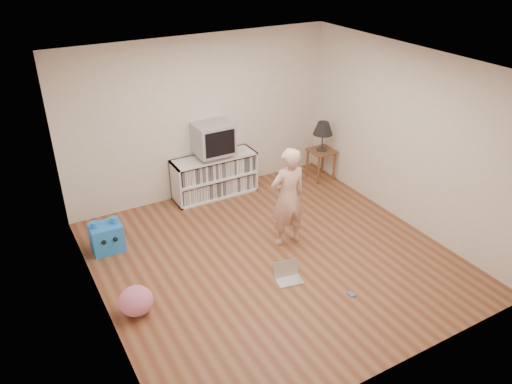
{
  "coord_description": "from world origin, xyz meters",
  "views": [
    {
      "loc": [
        -2.95,
        -4.75,
        4.0
      ],
      "look_at": [
        -0.03,
        0.4,
        0.84
      ],
      "focal_mm": 35.0,
      "sensor_mm": 36.0,
      "label": 1
    }
  ],
  "objects": [
    {
      "name": "table_lamp",
      "position": [
        1.99,
        1.65,
        0.94
      ],
      "size": [
        0.34,
        0.34,
        0.52
      ],
      "color": "#333333",
      "rests_on": "side_table"
    },
    {
      "name": "plush_blue",
      "position": [
        -1.9,
        1.29,
        0.21
      ],
      "size": [
        0.43,
        0.38,
        0.49
      ],
      "rotation": [
        0.0,
        0.0,
        -0.02
      ],
      "color": "#1D81F0",
      "rests_on": "ground"
    },
    {
      "name": "plush_pink",
      "position": [
        -1.95,
        -0.16,
        0.17
      ],
      "size": [
        0.42,
        0.42,
        0.34
      ],
      "primitive_type": "ellipsoid",
      "rotation": [
        0.0,
        0.0,
        -0.05
      ],
      "color": "pink",
      "rests_on": "ground"
    },
    {
      "name": "media_unit",
      "position": [
        0.1,
        2.04,
        0.35
      ],
      "size": [
        1.4,
        0.45,
        0.7
      ],
      "color": "white",
      "rests_on": "ground"
    },
    {
      "name": "walls",
      "position": [
        0.0,
        0.0,
        1.3
      ],
      "size": [
        4.52,
        4.52,
        2.6
      ],
      "color": "silver",
      "rests_on": "ground"
    },
    {
      "name": "ground",
      "position": [
        0.0,
        0.0,
        0.0
      ],
      "size": [
        4.5,
        4.5,
        0.0
      ],
      "primitive_type": "plane",
      "color": "brown",
      "rests_on": "ground"
    },
    {
      "name": "playing_cards",
      "position": [
        0.43,
        -1.16,
        0.01
      ],
      "size": [
        0.07,
        0.1,
        0.02
      ],
      "primitive_type": "cube",
      "rotation": [
        0.0,
        0.0,
        0.09
      ],
      "color": "#4872C2",
      "rests_on": "ground"
    },
    {
      "name": "ceiling",
      "position": [
        0.0,
        0.0,
        2.6
      ],
      "size": [
        4.5,
        4.5,
        0.01
      ],
      "primitive_type": "cube",
      "color": "white",
      "rests_on": "walls"
    },
    {
      "name": "laptop",
      "position": [
        -0.08,
        -0.49,
        0.06
      ],
      "size": [
        0.37,
        0.32,
        0.23
      ],
      "rotation": [
        0.0,
        0.0,
        -0.19
      ],
      "color": "silver",
      "rests_on": "ground"
    },
    {
      "name": "dvd_deck",
      "position": [
        0.1,
        2.02,
        0.73
      ],
      "size": [
        0.45,
        0.35,
        0.07
      ],
      "primitive_type": "cube",
      "color": "gray",
      "rests_on": "media_unit"
    },
    {
      "name": "side_table",
      "position": [
        1.99,
        1.65,
        0.42
      ],
      "size": [
        0.42,
        0.42,
        0.55
      ],
      "color": "brown",
      "rests_on": "ground"
    },
    {
      "name": "crt_tv",
      "position": [
        0.1,
        2.02,
        1.02
      ],
      "size": [
        0.6,
        0.53,
        0.5
      ],
      "color": "#9E9EA3",
      "rests_on": "dvd_deck"
    },
    {
      "name": "person",
      "position": [
        0.36,
        0.22,
        0.73
      ],
      "size": [
        0.54,
        0.37,
        1.46
      ],
      "primitive_type": "imported",
      "rotation": [
        0.0,
        0.0,
        3.11
      ],
      "color": "beige",
      "rests_on": "ground"
    }
  ]
}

